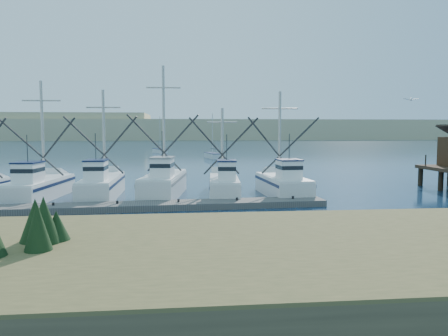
# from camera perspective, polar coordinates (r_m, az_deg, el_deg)

# --- Properties ---
(ground) EXTENTS (500.00, 500.00, 0.00)m
(ground) POSITION_cam_1_polar(r_m,az_deg,el_deg) (24.49, 3.49, -7.41)
(ground) COLOR #0C2135
(ground) RESTS_ON ground
(shore_bank) EXTENTS (40.00, 10.00, 1.60)m
(shore_bank) POSITION_cam_1_polar(r_m,az_deg,el_deg) (14.89, -22.11, -12.88)
(shore_bank) COLOR #4C422D
(shore_bank) RESTS_ON ground
(floating_dock) EXTENTS (32.21, 4.18, 0.43)m
(floating_dock) POSITION_cam_1_polar(r_m,az_deg,el_deg) (29.78, -17.61, -4.98)
(floating_dock) COLOR #5E5A54
(floating_dock) RESTS_ON ground
(dune_ridge) EXTENTS (360.00, 60.00, 10.00)m
(dune_ridge) POSITION_cam_1_polar(r_m,az_deg,el_deg) (233.62, -4.90, 5.01)
(dune_ridge) COLOR tan
(dune_ridge) RESTS_ON ground
(trawler_fleet) EXTENTS (31.75, 9.06, 10.39)m
(trawler_fleet) POSITION_cam_1_polar(r_m,az_deg,el_deg) (34.59, -15.05, -2.27)
(trawler_fleet) COLOR silver
(trawler_fleet) RESTS_ON ground
(sailboat_near) EXTENTS (2.79, 6.36, 8.10)m
(sailboat_near) POSITION_cam_1_polar(r_m,az_deg,el_deg) (79.61, -1.50, 1.64)
(sailboat_near) COLOR silver
(sailboat_near) RESTS_ON ground
(sailboat_far) EXTENTS (3.63, 5.19, 8.10)m
(sailboat_far) POSITION_cam_1_polar(r_m,az_deg,el_deg) (97.99, -8.34, 2.24)
(sailboat_far) COLOR silver
(sailboat_far) RESTS_ON ground
(flying_gull) EXTENTS (1.20, 0.22, 0.22)m
(flying_gull) POSITION_cam_1_polar(r_m,az_deg,el_deg) (36.21, 23.23, 8.24)
(flying_gull) COLOR white
(flying_gull) RESTS_ON ground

